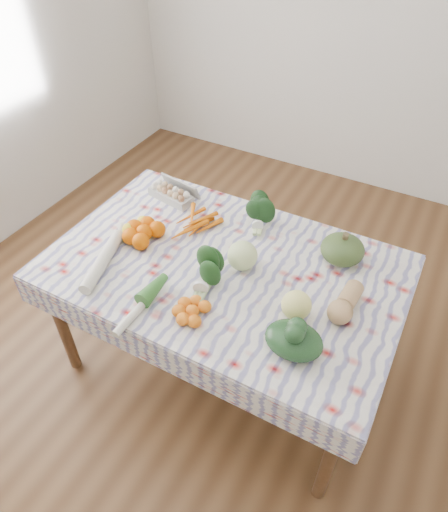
% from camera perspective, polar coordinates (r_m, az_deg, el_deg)
% --- Properties ---
extents(ground, '(4.50, 4.50, 0.00)m').
position_cam_1_polar(ground, '(2.75, 0.00, -12.79)').
color(ground, '#51331B').
rests_on(ground, ground).
extents(wall_back, '(4.00, 0.04, 2.80)m').
position_cam_1_polar(wall_back, '(3.81, 18.58, 27.45)').
color(wall_back, silver).
rests_on(wall_back, ground).
extents(dining_table, '(1.60, 1.00, 0.75)m').
position_cam_1_polar(dining_table, '(2.23, 0.00, -2.71)').
color(dining_table, brown).
rests_on(dining_table, ground).
extents(tablecloth, '(1.66, 1.06, 0.01)m').
position_cam_1_polar(tablecloth, '(2.17, 0.00, -1.25)').
color(tablecloth, silver).
rests_on(tablecloth, dining_table).
extents(egg_carton, '(0.28, 0.15, 0.07)m').
position_cam_1_polar(egg_carton, '(2.58, -6.68, 7.67)').
color(egg_carton, '#B0B0AB').
rests_on(egg_carton, tablecloth).
extents(carrot_bunch, '(0.25, 0.23, 0.04)m').
position_cam_1_polar(carrot_bunch, '(2.36, -3.49, 3.66)').
color(carrot_bunch, '#DD6508').
rests_on(carrot_bunch, tablecloth).
extents(kale_bunch, '(0.20, 0.19, 0.14)m').
position_cam_1_polar(kale_bunch, '(2.36, 4.28, 5.15)').
color(kale_bunch, black).
rests_on(kale_bunch, tablecloth).
extents(kabocha_squash, '(0.27, 0.27, 0.14)m').
position_cam_1_polar(kabocha_squash, '(2.22, 14.59, 0.81)').
color(kabocha_squash, '#3C5325').
rests_on(kabocha_squash, tablecloth).
extents(cabbage, '(0.19, 0.19, 0.14)m').
position_cam_1_polar(cabbage, '(2.11, 2.31, 0.04)').
color(cabbage, '#CBE293').
rests_on(cabbage, tablecloth).
extents(butternut_squash, '(0.12, 0.24, 0.11)m').
position_cam_1_polar(butternut_squash, '(2.00, 14.98, -5.53)').
color(butternut_squash, tan).
rests_on(butternut_squash, tablecloth).
extents(orange_cluster, '(0.30, 0.30, 0.09)m').
position_cam_1_polar(orange_cluster, '(2.32, -9.97, 2.92)').
color(orange_cluster, '#DB5700').
rests_on(orange_cluster, tablecloth).
extents(broccoli, '(0.22, 0.22, 0.12)m').
position_cam_1_polar(broccoli, '(2.03, -2.64, -2.48)').
color(broccoli, '#1A4218').
rests_on(broccoli, tablecloth).
extents(mandarin_cluster, '(0.20, 0.20, 0.06)m').
position_cam_1_polar(mandarin_cluster, '(1.94, -4.00, -6.79)').
color(mandarin_cluster, orange).
rests_on(mandarin_cluster, tablecloth).
extents(grapefruit, '(0.13, 0.13, 0.13)m').
position_cam_1_polar(grapefruit, '(1.93, 9.04, -6.08)').
color(grapefruit, '#F0EC7A').
rests_on(grapefruit, tablecloth).
extents(spinach_bag, '(0.24, 0.20, 0.10)m').
position_cam_1_polar(spinach_bag, '(1.83, 8.72, -10.36)').
color(spinach_bag, '#163319').
rests_on(spinach_bag, tablecloth).
extents(daikon, '(0.18, 0.42, 0.06)m').
position_cam_1_polar(daikon, '(2.22, -14.90, -0.55)').
color(daikon, beige).
rests_on(daikon, tablecloth).
extents(leek, '(0.04, 0.35, 0.04)m').
position_cam_1_polar(leek, '(1.99, -10.35, -6.17)').
color(leek, silver).
rests_on(leek, tablecloth).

